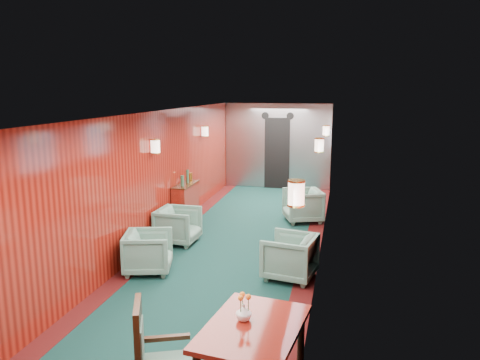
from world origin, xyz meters
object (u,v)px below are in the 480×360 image
at_px(credenza, 186,203).
at_px(armchair_right_far, 303,205).
at_px(side_chair, 155,357).
at_px(armchair_right_near, 290,257).
at_px(dining_table, 253,340).
at_px(armchair_left_near, 148,252).
at_px(armchair_left_far, 178,226).

xyz_separation_m(credenza, armchair_right_far, (2.37, 0.72, -0.09)).
height_order(side_chair, armchair_right_near, side_chair).
xyz_separation_m(dining_table, credenza, (-2.49, 5.40, -0.25)).
bearing_deg(armchair_left_near, dining_table, -156.87).
xyz_separation_m(armchair_left_near, armchair_right_near, (2.16, 0.23, 0.01)).
height_order(credenza, armchair_right_far, credenza).
relative_size(dining_table, armchair_left_far, 1.64).
height_order(side_chair, credenza, credenza).
bearing_deg(side_chair, armchair_right_near, 55.14).
bearing_deg(dining_table, armchair_left_far, 125.82).
bearing_deg(armchair_right_far, armchair_left_near, -51.54).
relative_size(dining_table, armchair_left_near, 1.69).
height_order(dining_table, side_chair, side_chair).
bearing_deg(armchair_left_far, armchair_right_near, -116.19).
height_order(credenza, armchair_left_near, credenza).
distance_m(credenza, armchair_right_far, 2.48).
bearing_deg(armchair_right_far, side_chair, -25.71).
xyz_separation_m(armchair_left_far, armchair_right_far, (2.10, 1.92, 0.02)).
distance_m(dining_table, armchair_right_near, 3.05).
bearing_deg(credenza, armchair_right_near, -44.13).
bearing_deg(dining_table, armchair_right_far, 99.10).
relative_size(side_chair, armchair_right_far, 1.39).
bearing_deg(armchair_right_far, armchair_left_far, -67.18).
relative_size(dining_table, credenza, 1.05).
height_order(dining_table, credenza, credenza).
bearing_deg(dining_table, side_chair, -154.01).
bearing_deg(armchair_left_far, side_chair, -160.20).
relative_size(side_chair, armchair_left_far, 1.47).
xyz_separation_m(side_chair, armchair_right_far, (0.68, 6.38, -0.23)).
distance_m(credenza, armchair_left_far, 1.24).
distance_m(side_chair, armchair_right_near, 3.38).
xyz_separation_m(dining_table, armchair_right_far, (-0.12, 6.12, -0.34)).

